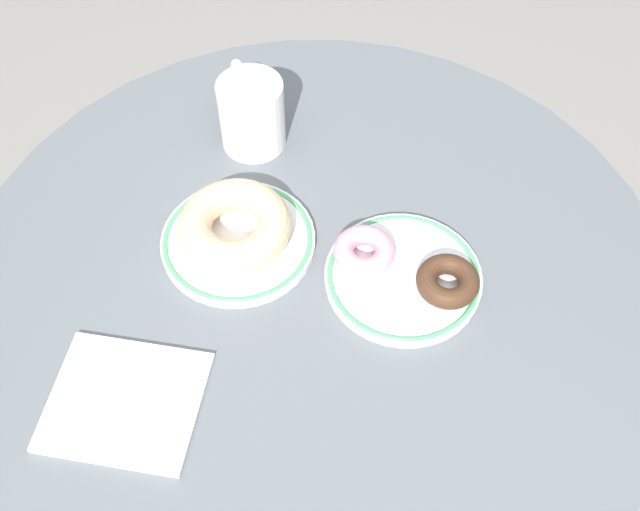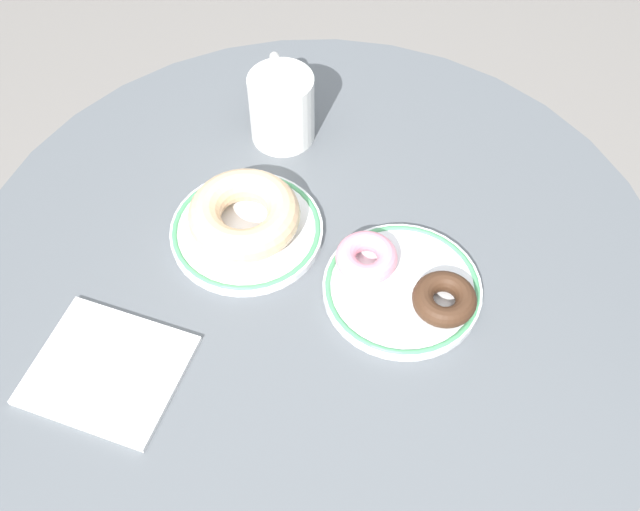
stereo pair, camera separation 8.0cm
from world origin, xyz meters
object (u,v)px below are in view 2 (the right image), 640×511
Objects in this scene: plate_left at (247,230)px; coffee_mug at (281,105)px; plate_right at (402,288)px; donut_pink_frosted at (367,257)px; donut_chocolate at (444,299)px; paper_napkin at (108,370)px; donut_glazed at (244,214)px; cafe_table at (317,360)px.

plate_left is 0.17m from coffee_mug.
donut_pink_frosted is at bearing -179.50° from plate_right.
donut_chocolate is 0.46× the size of paper_napkin.
donut_glazed is at bearing -167.93° from plate_right.
paper_napkin is at bearing -111.03° from cafe_table.
donut_glazed is at bearing -65.55° from coffee_mug.
donut_pink_frosted is at bearing 17.05° from plate_left.
donut_chocolate is (0.23, 0.04, -0.01)m from donut_glazed.
coffee_mug is at bearing 115.12° from plate_left.
donut_chocolate is (0.14, 0.04, 0.23)m from cafe_table.
coffee_mug is at bearing 161.15° from donut_chocolate.
coffee_mug reaches higher than donut_pink_frosted.
coffee_mug is (-0.25, 0.11, 0.04)m from plate_right.
donut_pink_frosted is (0.04, 0.03, 0.23)m from cafe_table.
paper_napkin is at bearing -124.65° from plate_right.
coffee_mug is at bearing 101.46° from paper_napkin.
cafe_table is 4.57× the size of plate_left.
donut_glazed reaches higher than paper_napkin.
donut_glazed is 1.22× the size of coffee_mug.
donut_glazed reaches higher than donut_pink_frosted.
donut_glazed reaches higher than donut_chocolate.
donut_glazed is at bearing -169.03° from donut_chocolate.
plate_left is 2.56× the size of donut_chocolate.
donut_chocolate is 0.32m from coffee_mug.
donut_pink_frosted is (-0.09, -0.01, 0.00)m from donut_chocolate.
paper_napkin is at bearing -88.93° from plate_left.
paper_napkin is (-0.18, -0.26, -0.00)m from plate_right.
plate_left is 1.69× the size of coffee_mug.
donut_pink_frosted is (0.13, 0.04, 0.02)m from plate_left.
cafe_table is 0.27m from donut_chocolate.
donut_chocolate is at bearing 3.53° from donut_pink_frosted.
plate_left is at bearing -64.88° from coffee_mug.
donut_pink_frosted is 0.66× the size of coffee_mug.
paper_napkin is at bearing -78.54° from coffee_mug.
cafe_table is 0.32m from paper_napkin.
plate_right is at bearing -173.45° from donut_chocolate.
plate_right is at bearing 0.50° from donut_pink_frosted.
plate_left is at bearing -168.36° from donut_chocolate.
donut_chocolate is at bearing 49.46° from paper_napkin.
plate_left is 1.18× the size of paper_napkin.
donut_pink_frosted is at bearing -27.77° from coffee_mug.
plate_right is at bearing 12.07° from donut_glazed.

